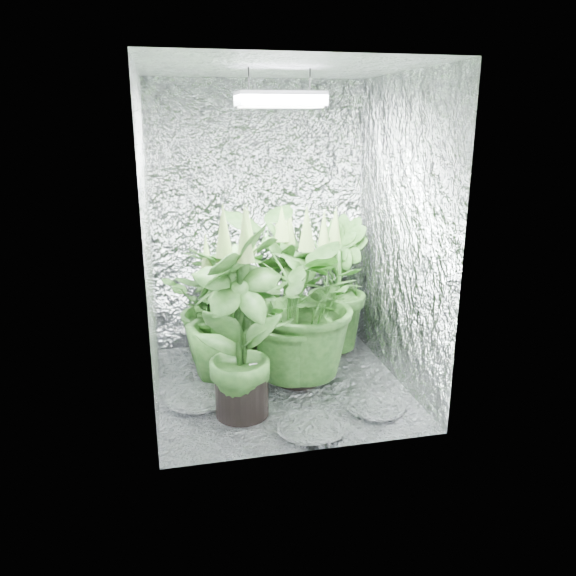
% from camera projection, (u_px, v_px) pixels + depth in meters
% --- Properties ---
extents(ground, '(1.60, 1.60, 0.00)m').
position_uv_depth(ground, '(281.00, 385.00, 3.78)').
color(ground, silver).
rests_on(ground, ground).
extents(walls, '(1.62, 1.62, 2.00)m').
position_uv_depth(walls, '(280.00, 239.00, 3.49)').
color(walls, silver).
rests_on(walls, ground).
extents(ceiling, '(1.60, 1.60, 0.01)m').
position_uv_depth(ceiling, '(280.00, 68.00, 3.20)').
color(ceiling, silver).
rests_on(ceiling, walls).
extents(grow_lamp, '(0.50, 0.30, 0.22)m').
position_uv_depth(grow_lamp, '(280.00, 100.00, 3.25)').
color(grow_lamp, gray).
rests_on(grow_lamp, ceiling).
extents(plant_a, '(0.90, 0.90, 0.95)m').
position_uv_depth(plant_a, '(221.00, 304.00, 4.02)').
color(plant_a, black).
rests_on(plant_a, ground).
extents(plant_b, '(0.74, 0.74, 1.09)m').
position_uv_depth(plant_b, '(285.00, 289.00, 4.18)').
color(plant_b, black).
rests_on(plant_b, ground).
extents(plant_c, '(0.57, 0.57, 1.09)m').
position_uv_depth(plant_c, '(335.00, 287.00, 4.24)').
color(plant_c, black).
rests_on(plant_c, ground).
extents(plant_d, '(0.71, 0.71, 1.00)m').
position_uv_depth(plant_d, '(222.00, 317.00, 3.73)').
color(plant_d, black).
rests_on(plant_d, ground).
extents(plant_e, '(1.13, 1.13, 1.22)m').
position_uv_depth(plant_e, '(298.00, 300.00, 3.68)').
color(plant_e, black).
rests_on(plant_e, ground).
extents(plant_f, '(0.86, 0.86, 1.27)m').
position_uv_depth(plant_f, '(240.00, 323.00, 3.24)').
color(plant_f, black).
rests_on(plant_f, ground).
extents(circulation_fan, '(0.15, 0.29, 0.33)m').
position_uv_depth(circulation_fan, '(341.00, 327.00, 4.44)').
color(circulation_fan, black).
rests_on(circulation_fan, ground).
extents(plant_label, '(0.05, 0.03, 0.08)m').
position_uv_depth(plant_label, '(254.00, 370.00, 3.30)').
color(plant_label, white).
rests_on(plant_label, plant_f).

